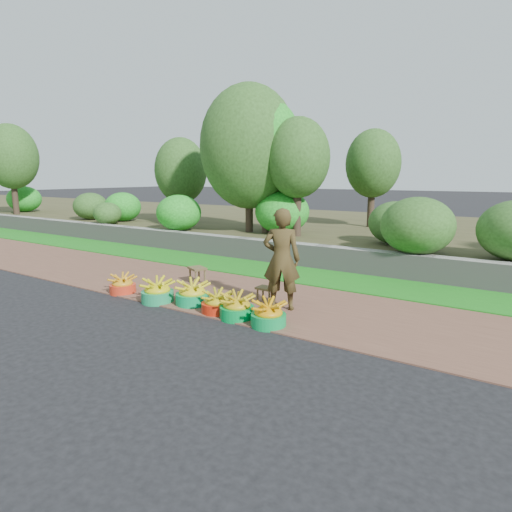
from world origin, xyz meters
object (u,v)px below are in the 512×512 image
Objects in this scene: stool_right at (266,290)px; vendor_woman at (282,259)px; basin_d at (217,303)px; basin_b at (157,292)px; basin_f at (268,315)px; basin_c at (192,294)px; stool_left at (197,270)px; basin_e at (237,307)px; basin_a at (123,285)px.

stool_right is 0.19× the size of vendor_woman.
stool_right is at bearing 66.44° from basin_d.
basin_b reaches higher than basin_f.
basin_f is at bearing -3.14° from basin_d.
vendor_woman is (0.75, 0.70, 0.66)m from basin_d.
stool_left is at bearing 127.66° from basin_c.
basin_e is 1.02× the size of basin_f.
basin_d is (2.16, 0.04, 0.00)m from basin_a.
basin_c reaches higher than stool_left.
basin_c is 1.60m from basin_f.
basin_e reaches higher than basin_a.
vendor_woman is at bearing -21.12° from stool_right.
vendor_woman reaches higher than basin_c.
basin_d is 1.09× the size of stool_left.
basin_a is at bearing -160.71° from stool_right.
vendor_woman reaches higher than stool_left.
basin_d reaches higher than stool_left.
stool_right is (1.84, -0.39, -0.04)m from stool_left.
basin_e is at bearing -33.97° from stool_left.
basin_a is at bearing -9.91° from vendor_woman.
basin_f is (1.59, -0.17, -0.02)m from basin_c.
basin_b is at bearing -2.32° from vendor_woman.
basin_d is 0.93× the size of basin_e.
basin_c reaches higher than basin_b.
basin_b reaches higher than stool_left.
basin_e is (0.40, -0.03, 0.01)m from basin_d.
basin_a is 3.07m from vendor_woman.
basin_b is at bearing -78.88° from stool_left.
basin_f is 1.63× the size of stool_right.
basin_f is at bearing 0.77° from basin_b.
basin_e is at bearing 40.62° from vendor_woman.
basin_a reaches higher than stool_right.
basin_c is at bearing -0.92° from vendor_woman.
stool_right is (1.58, 0.93, 0.05)m from basin_b.
basin_f is (3.14, -0.02, 0.01)m from basin_a.
vendor_woman is (1.36, 0.58, 0.64)m from basin_c.
basin_b is 1.22m from basin_d.
vendor_woman is (2.22, -0.53, 0.55)m from stool_left.
basin_c reaches higher than basin_d.
stool_left is (-0.26, 1.32, 0.09)m from basin_b.
vendor_woman reaches higher than basin_e.
basin_a reaches higher than stool_left.
stool_left is 2.35m from vendor_woman.
stool_left is at bearing 152.21° from basin_f.
basin_a is 0.85× the size of basin_c.
basin_c is 1.25× the size of stool_left.
basin_b is 1.62m from basin_e.
basin_d is at bearing 176.31° from basin_e.
vendor_woman reaches higher than basin_b.
basin_c is 0.34× the size of vendor_woman.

